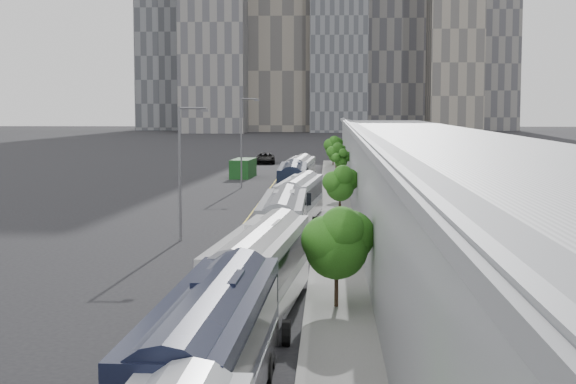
# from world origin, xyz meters

# --- Properties ---
(sidewalk) EXTENTS (10.00, 170.00, 0.12)m
(sidewalk) POSITION_xyz_m (9.00, 55.00, 0.06)
(sidewalk) COLOR gray
(sidewalk) RESTS_ON ground
(lane_line) EXTENTS (0.12, 160.00, 0.02)m
(lane_line) POSITION_xyz_m (-1.50, 55.00, 0.01)
(lane_line) COLOR gold
(lane_line) RESTS_ON ground
(depot) EXTENTS (12.45, 160.40, 7.20)m
(depot) POSITION_xyz_m (12.99, 55.00, 3.51)
(depot) COLOR gray
(depot) RESTS_ON ground
(bus_1) EXTENTS (3.05, 13.31, 3.87)m
(bus_1) POSITION_xyz_m (1.76, 19.39, 1.63)
(bus_1) COLOR black
(bus_1) RESTS_ON ground
(bus_2) EXTENTS (3.76, 13.36, 3.85)m
(bus_2) POSITION_xyz_m (2.16, 32.01, 1.63)
(bus_2) COLOR #BABABC
(bus_2) RESTS_ON ground
(bus_3) EXTENTS (2.86, 12.80, 3.73)m
(bus_3) POSITION_xyz_m (2.27, 47.64, 1.58)
(bus_3) COLOR gray
(bus_3) RESTS_ON ground
(bus_4) EXTENTS (3.47, 12.27, 3.54)m
(bus_4) POSITION_xyz_m (2.74, 63.38, 1.49)
(bus_4) COLOR #B5B9C0
(bus_4) RESTS_ON ground
(bus_5) EXTENTS (2.84, 12.73, 3.71)m
(bus_5) POSITION_xyz_m (1.61, 77.29, 1.56)
(bus_5) COLOR black
(bus_5) RESTS_ON ground
(bus_6) EXTENTS (3.08, 12.43, 3.60)m
(bus_6) POSITION_xyz_m (1.88, 89.00, 1.52)
(bus_6) COLOR #B4B4B6
(bus_6) RESTS_ON ground
(tree_1) EXTENTS (2.81, 2.81, 4.57)m
(tree_1) POSITION_xyz_m (5.40, 33.43, 3.16)
(tree_1) COLOR black
(tree_1) RESTS_ON ground
(tree_2) EXTENTS (2.00, 2.00, 4.58)m
(tree_2) POSITION_xyz_m (5.80, 57.09, 3.55)
(tree_2) COLOR black
(tree_2) RESTS_ON ground
(tree_3) EXTENTS (1.25, 1.25, 4.32)m
(tree_3) POSITION_xyz_m (6.17, 82.24, 3.59)
(tree_3) COLOR black
(tree_3) RESTS_ON ground
(tree_4) EXTENTS (1.94, 1.94, 4.20)m
(tree_4) POSITION_xyz_m (5.83, 105.17, 3.21)
(tree_4) COLOR black
(tree_4) RESTS_ON ground
(tree_5) EXTENTS (2.51, 2.51, 4.43)m
(tree_5) POSITION_xyz_m (5.53, 128.67, 3.17)
(tree_5) COLOR black
(tree_5) RESTS_ON ground
(street_lamp_near) EXTENTS (2.04, 0.22, 8.94)m
(street_lamp_near) POSITION_xyz_m (-4.70, 52.97, 5.16)
(street_lamp_near) COLOR #59595E
(street_lamp_near) RESTS_ON ground
(street_lamp_far) EXTENTS (2.04, 0.22, 9.89)m
(street_lamp_far) POSITION_xyz_m (-4.51, 91.56, 5.65)
(street_lamp_far) COLOR #59595E
(street_lamp_far) RESTS_ON ground
(shipping_container) EXTENTS (2.91, 6.70, 2.36)m
(shipping_container) POSITION_xyz_m (-5.91, 105.89, 1.18)
(shipping_container) COLOR #123C15
(shipping_container) RESTS_ON ground
(suv) EXTENTS (3.39, 6.48, 1.74)m
(suv) POSITION_xyz_m (-5.06, 132.99, 0.87)
(suv) COLOR black
(suv) RESTS_ON ground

